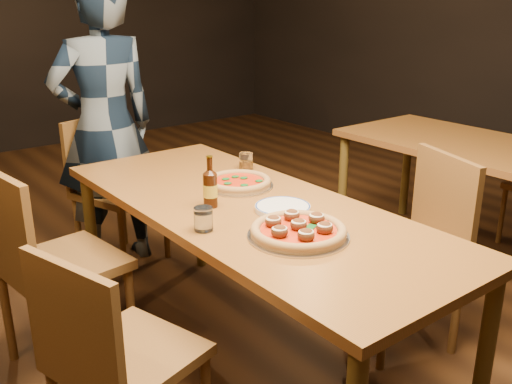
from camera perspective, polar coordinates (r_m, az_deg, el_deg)
ground at (r=2.76m, az=-0.66°, el=-16.05°), size 9.00×9.00×0.00m
table_main at (r=2.43m, az=-0.72°, el=-2.85°), size 0.80×2.00×0.75m
table_right at (r=3.57m, az=23.74°, el=2.72°), size 0.80×2.00×0.75m
chair_main_nw at (r=2.03m, az=-12.67°, el=-15.52°), size 0.52×0.52×0.90m
chair_main_sw at (r=2.62m, az=-18.75°, el=-6.62°), size 0.51×0.51×0.99m
chair_main_e at (r=2.73m, az=14.39°, el=-5.53°), size 0.56×0.56×0.95m
chair_end at (r=3.54m, az=-13.46°, el=0.16°), size 0.56×0.56×0.94m
pizza_meatball at (r=2.09m, az=4.27°, el=-3.83°), size 0.38×0.38×0.07m
pizza_margherita at (r=2.63m, az=-1.76°, el=0.99°), size 0.32×0.32×0.04m
plate_stack at (r=2.34m, az=2.68°, el=-1.61°), size 0.23×0.23×0.02m
beer_bottle at (r=2.36m, az=-4.60°, el=0.28°), size 0.06×0.06×0.21m
water_glass at (r=2.14m, az=-5.28°, el=-2.70°), size 0.07×0.07×0.09m
amber_glass at (r=2.88m, az=-1.01°, el=3.10°), size 0.07×0.07×0.09m
diner at (r=3.48m, az=-14.89°, el=6.37°), size 0.66×0.46×1.71m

